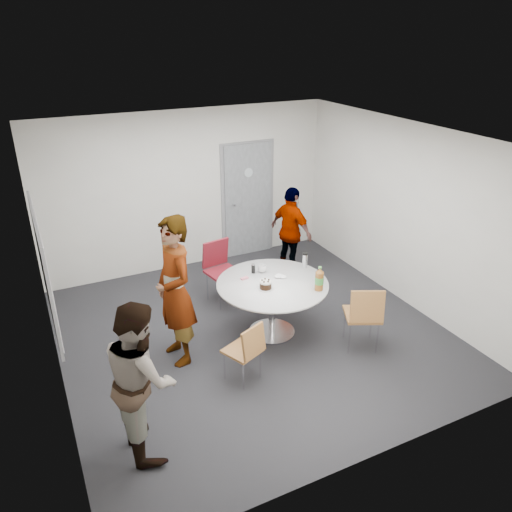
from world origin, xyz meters
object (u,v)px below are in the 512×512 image
chair_near_right (364,312)px  person_right (291,231)px  chair_near_left (247,348)px  person_main (175,291)px  door (248,200)px  whiteboard (44,268)px  person_left (141,378)px  table (275,290)px  chair_far (220,265)px

chair_near_right → person_right: size_ratio=0.61×
chair_near_left → person_main: (-0.58, 0.81, 0.49)m
door → chair_near_left: size_ratio=2.69×
whiteboard → person_left: whiteboard is taller
person_right → door: bearing=0.2°
table → person_main: bearing=178.7°
person_main → person_right: size_ratio=1.27×
chair_far → person_right: bearing=-176.8°
door → chair_far: door is taller
chair_near_right → person_left: person_left is taller
table → person_left: 2.44m
door → person_left: (-2.93, -3.82, -0.20)m
door → table: size_ratio=1.42×
chair_near_right → person_right: person_right is taller
chair_near_left → person_main: size_ratio=0.41×
chair_near_right → person_main: (-2.20, 0.89, 0.39)m
chair_near_left → chair_near_right: chair_near_right is taller
door → person_right: door is taller
person_main → person_left: bearing=-36.1°
chair_near_right → person_left: 2.98m
person_right → table: bearing=128.1°
chair_near_left → chair_far: 2.04m
chair_near_right → person_left: size_ratio=0.57×
person_main → person_left: size_ratio=1.17×
person_right → chair_near_left: bearing=125.0°
door → chair_near_right: bearing=-89.8°
chair_near_right → chair_near_left: bearing=-157.4°
whiteboard → table: bearing=-6.6°
chair_near_right → person_main: 2.40m
chair_near_left → table: bearing=21.9°
chair_far → person_main: size_ratio=0.50×
door → chair_near_left: bearing=-115.4°
whiteboard → chair_near_right: bearing=-18.2°
chair_near_right → chair_far: chair_far is taller
chair_near_right → chair_far: (-1.14, 2.06, 0.02)m
whiteboard → person_left: size_ratio=1.15×
chair_far → person_main: bearing=38.0°
whiteboard → chair_near_left: bearing=-29.3°
chair_near_left → whiteboard: bearing=127.5°
chair_near_right → whiteboard: bearing=-172.9°
door → person_main: 3.37m
door → chair_far: size_ratio=2.21×
table → chair_far: 1.24m
chair_near_left → person_right: 3.01m
whiteboard → person_main: 1.49m
person_right → person_main: bearing=105.6°
table → person_left: (-2.10, -1.22, 0.15)m
table → chair_far: table is taller
person_left → person_right: person_left is taller
door → whiteboard: bearing=-147.3°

